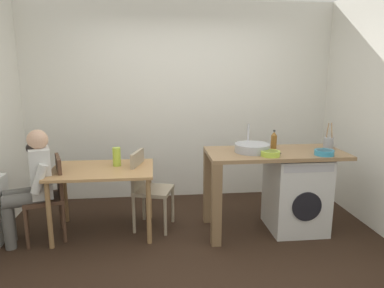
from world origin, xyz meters
The scene contains 16 objects.
ground_plane centered at (0.00, 0.00, 0.00)m, with size 5.46×5.46×0.00m, color black.
wall_back centered at (0.00, 1.75, 1.35)m, with size 4.60×0.10×2.70m, color silver.
dining_table centered at (-0.94, 0.62, 0.64)m, with size 1.10×0.76×0.74m.
chair_person_seat centered at (-1.49, 0.54, 0.51)m, with size 0.51×0.51×0.90m.
chair_opposite centered at (-0.46, 0.69, 0.51)m, with size 0.50×0.50×0.90m.
seated_person centered at (-1.64, 0.49, 0.67)m, with size 0.56×0.54×1.20m.
kitchen_counter centered at (0.74, 0.47, 0.76)m, with size 1.50×0.68×0.92m.
washing_machine centered at (1.21, 0.47, 0.43)m, with size 0.60×0.61×0.86m.
sink_basin centered at (0.69, 0.47, 0.97)m, with size 0.38×0.38×0.09m, color #9EA0A5.
tap centered at (0.69, 0.65, 1.06)m, with size 0.02×0.02×0.28m, color #B2B2B7.
bottle_tall_green centered at (0.97, 0.61, 1.02)m, with size 0.07×0.07×0.21m.
mixing_bowl centered at (0.82, 0.27, 0.95)m, with size 0.20×0.20×0.06m.
utensil_crock centered at (1.58, 0.52, 0.99)m, with size 0.11×0.11×0.30m.
colander centered at (1.40, 0.25, 0.95)m, with size 0.20×0.20×0.06m.
vase centered at (-0.79, 0.72, 0.84)m, with size 0.09×0.09×0.21m, color #A8C63D.
scissors centered at (0.90, 0.37, 0.92)m, with size 0.15×0.06×0.01m.
Camera 1 is at (-0.36, -3.19, 1.81)m, focal length 33.11 mm.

